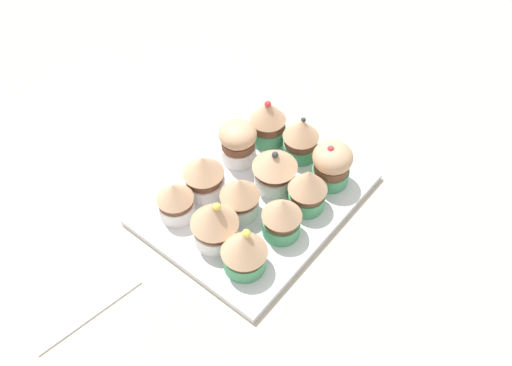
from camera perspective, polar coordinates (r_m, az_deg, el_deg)
ground_plane at (r=85.78cm, az=-0.00°, el=-2.45°), size 180.00×180.00×3.00cm
baking_tray at (r=84.13cm, az=-0.00°, el=-1.58°), size 31.37×24.57×1.20cm
cupcake_0 at (r=73.60cm, az=-1.19°, el=-6.77°), size 6.24×6.24×7.53cm
cupcake_1 at (r=76.92cm, az=2.62°, el=-3.35°), size 5.60×5.60×7.07cm
cupcake_2 at (r=79.96cm, az=5.23°, el=-0.54°), size 5.66×5.66×7.41cm
cupcake_3 at (r=83.60cm, az=7.65°, el=1.94°), size 5.95×5.95×7.55cm
cupcake_4 at (r=75.97cm, az=-4.20°, el=-3.91°), size 6.64×6.64×8.13cm
cupcake_5 at (r=79.33cm, az=-1.89°, el=-1.13°), size 5.73×5.73×6.90cm
cupcake_6 at (r=82.35cm, az=1.91°, el=1.51°), size 6.72×6.72×7.28cm
cupcake_7 at (r=86.54cm, az=4.78°, el=4.47°), size 5.60×5.60×7.63cm
cupcake_8 at (r=79.86cm, az=-8.14°, el=-1.69°), size 5.33×5.33×6.46cm
cupcake_9 at (r=82.01cm, az=-5.32°, el=0.86°), size 6.07×6.07×7.08cm
cupcake_10 at (r=85.92cm, az=-1.82°, el=4.17°), size 5.77×5.77×7.16cm
cupcake_11 at (r=88.88cm, az=1.19°, el=6.27°), size 5.76×5.76×8.07cm
napkin at (r=79.59cm, az=-18.09°, el=-10.35°), size 16.59×12.20×0.60cm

